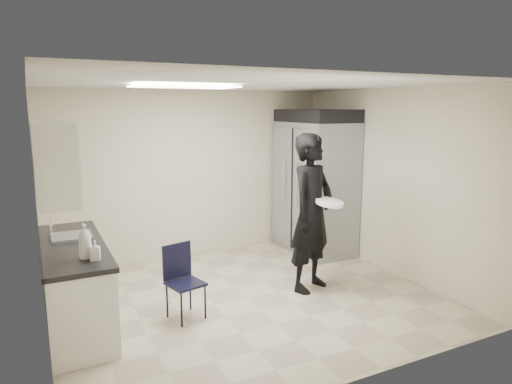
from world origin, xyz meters
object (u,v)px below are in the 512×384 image
folding_chair (186,284)px  lower_counter (75,287)px  man_tuxedo (312,213)px  commercial_fridge (315,188)px

folding_chair → lower_counter: bearing=146.1°
man_tuxedo → folding_chair: bearing=158.9°
commercial_fridge → folding_chair: (-2.67, -1.47, -0.65)m
lower_counter → commercial_fridge: (3.78, 1.07, 0.62)m
lower_counter → man_tuxedo: 2.91m
lower_counter → man_tuxedo: (2.83, -0.28, 0.58)m
lower_counter → folding_chair: lower_counter is taller
commercial_fridge → man_tuxedo: commercial_fridge is taller
man_tuxedo → commercial_fridge: bearing=30.2°
commercial_fridge → folding_chair: bearing=-151.2°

